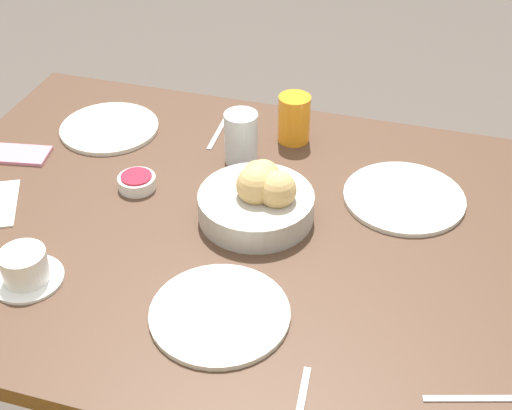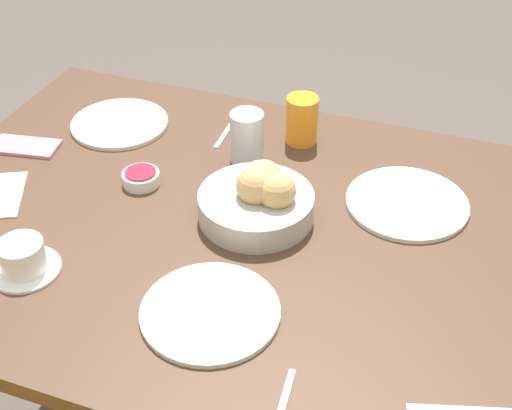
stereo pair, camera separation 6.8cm
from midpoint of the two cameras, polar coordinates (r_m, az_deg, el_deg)
The scene contains 13 objects.
dining_table at distance 1.48m, azimuth -4.27°, elevation -4.38°, with size 1.27×0.96×0.77m.
bread_basket at distance 1.40m, azimuth -1.18°, elevation 0.51°, with size 0.23×0.23×0.12m.
plate_near_left at distance 1.49m, azimuth 10.48°, elevation 0.57°, with size 0.25×0.25×0.01m.
plate_near_right at distance 1.73m, azimuth -12.76°, elevation 6.01°, with size 0.23×0.23×0.01m.
plate_far_center at distance 1.22m, azimuth -4.54°, elevation -8.70°, with size 0.24×0.24×0.01m.
juice_glass at distance 1.63m, azimuth 1.86°, elevation 6.90°, with size 0.07×0.07×0.11m.
water_tumbler at distance 1.55m, azimuth -2.45°, elevation 5.38°, with size 0.07×0.07×0.12m.
coffee_cup at distance 1.34m, azimuth -19.39°, elevation -4.82°, with size 0.13×0.13×0.06m.
jam_bowl_berry at distance 1.52m, azimuth -10.78°, elevation 1.81°, with size 0.08×0.08×0.03m.
fork_silver at distance 1.15m, azimuth 15.91°, elevation -14.71°, with size 0.17×0.06×0.00m.
knife_silver at distance 1.70m, azimuth -4.08°, elevation 6.01°, with size 0.02×0.18×0.00m.
spoon_coffee at distance 1.10m, azimuth 1.82°, elevation -15.50°, with size 0.02×0.13×0.00m.
cell_phone at distance 1.70m, azimuth -19.81°, elevation 3.83°, with size 0.16×0.10×0.01m.
Camera 1 is at (-0.39, 1.03, 1.65)m, focal length 50.00 mm.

